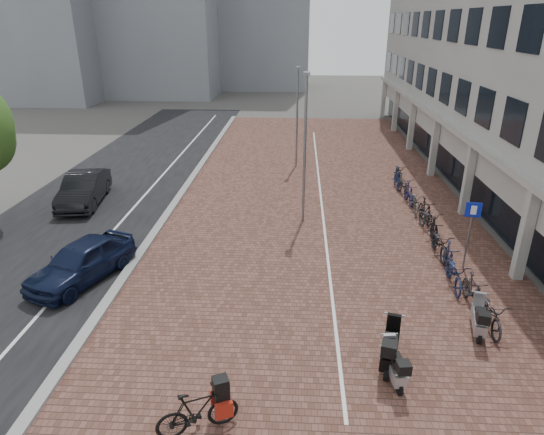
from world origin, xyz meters
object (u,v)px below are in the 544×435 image
Objects in this scene: car_navy at (81,261)px; parking_sign at (471,224)px; car_dark at (84,189)px; scooter_mid at (390,346)px; scooter_front at (479,317)px; hero_bike at (197,411)px; scooter_back at (394,363)px.

parking_sign is (13.68, 1.61, 1.04)m from car_navy.
car_navy is at bearing -75.25° from car_dark.
scooter_mid is at bearing -48.75° from car_dark.
car_navy is 2.41× the size of scooter_mid.
car_dark is 18.64m from scooter_front.
car_dark is 17.25m from scooter_mid.
scooter_mid is at bearing -85.27° from hero_bike.
scooter_mid is 6.73m from parking_sign.
hero_bike reaches higher than scooter_back.
scooter_front is (15.93, -9.68, -0.24)m from car_dark.
car_dark is 2.66× the size of scooter_mid.
scooter_back is at bearing -74.42° from scooter_mid.
car_navy is at bearing 148.39° from scooter_back.
scooter_front is 4.22m from parking_sign.
hero_bike is at bearing -164.99° from scooter_back.
car_dark reaches higher than scooter_back.
scooter_back is (4.61, 1.91, -0.07)m from hero_bike.
car_navy is 10.96m from scooter_back.
hero_bike is 5.00m from scooter_back.
car_navy is 10.74m from scooter_mid.
scooter_mid is (-2.84, -1.56, 0.07)m from scooter_front.
hero_bike is 0.74× the size of parking_sign.
parking_sign reaches higher than scooter_mid.
car_navy is 13.05m from scooter_front.
hero_bike is at bearing -136.16° from scooter_mid.
scooter_mid is 0.67× the size of parking_sign.
car_navy reaches higher than scooter_front.
scooter_mid is at bearing -0.01° from car_navy.
hero_bike is (5.39, -6.39, -0.13)m from car_navy.
car_dark is 17.63m from scooter_back.
parking_sign is (3.68, 5.51, 1.16)m from scooter_mid.
car_navy is 2.19× the size of hero_bike.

